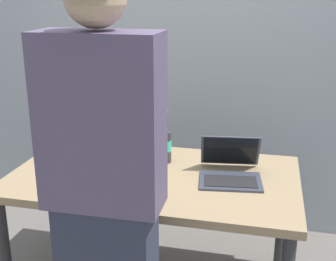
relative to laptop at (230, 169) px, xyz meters
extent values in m
cube|color=#9E8460|center=(-0.40, -0.05, -0.07)|extent=(1.52, 0.87, 0.04)
cylinder|color=#2D2D30|center=(-1.10, -0.43, -0.43)|extent=(0.06, 0.06, 0.68)
cylinder|color=#2D2D30|center=(-1.10, 0.32, -0.43)|extent=(0.06, 0.06, 0.68)
cylinder|color=#2D2D30|center=(0.30, 0.32, -0.43)|extent=(0.06, 0.06, 0.68)
cube|color=#383D4C|center=(0.01, -0.07, -0.04)|extent=(0.34, 0.27, 0.01)
cube|color=#232326|center=(0.01, -0.08, -0.03)|extent=(0.28, 0.17, 0.00)
cube|color=#383D4C|center=(-0.01, 0.11, 0.06)|extent=(0.33, 0.16, 0.20)
cube|color=black|center=(-0.01, 0.10, 0.06)|extent=(0.30, 0.14, 0.18)
cylinder|color=brown|center=(-0.55, 0.27, 0.03)|extent=(0.06, 0.06, 0.16)
cone|color=brown|center=(-0.55, 0.27, 0.13)|extent=(0.06, 0.06, 0.02)
cylinder|color=brown|center=(-0.55, 0.27, 0.17)|extent=(0.03, 0.03, 0.07)
cylinder|color=#BFB74C|center=(-0.55, 0.27, 0.22)|extent=(0.03, 0.03, 0.01)
cylinder|color=#96AB38|center=(-0.55, 0.27, 0.04)|extent=(0.06, 0.06, 0.06)
cylinder|color=#472B14|center=(-0.47, 0.16, 0.04)|extent=(0.08, 0.08, 0.18)
cone|color=#472B14|center=(-0.47, 0.16, 0.14)|extent=(0.08, 0.08, 0.03)
cylinder|color=#472B14|center=(-0.47, 0.16, 0.19)|extent=(0.03, 0.03, 0.08)
cylinder|color=#BFB74C|center=(-0.47, 0.16, 0.24)|extent=(0.04, 0.04, 0.01)
cylinder|color=#C88A9E|center=(-0.47, 0.16, 0.05)|extent=(0.08, 0.08, 0.06)
cylinder|color=#333333|center=(-0.38, 0.13, 0.04)|extent=(0.07, 0.07, 0.18)
cone|color=#333333|center=(-0.38, 0.13, 0.15)|extent=(0.07, 0.07, 0.02)
cylinder|color=#333333|center=(-0.38, 0.13, 0.20)|extent=(0.03, 0.03, 0.09)
cylinder|color=#BFB74C|center=(-0.38, 0.13, 0.25)|extent=(0.03, 0.03, 0.01)
cylinder|color=#36D49D|center=(-0.38, 0.13, 0.05)|extent=(0.07, 0.07, 0.06)
cube|color=#594C6B|center=(-0.42, -0.72, 0.43)|extent=(0.45, 0.21, 0.65)
cube|color=#99A3AD|center=(-0.40, 0.87, 0.53)|extent=(6.00, 0.10, 2.60)
camera|label=1|loc=(0.16, -2.15, 0.89)|focal=47.02mm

